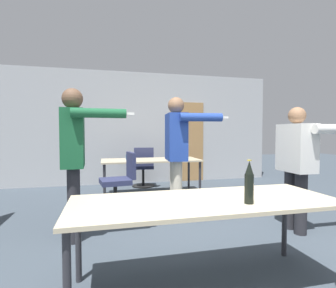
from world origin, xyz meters
The scene contains 10 objects.
back_wall centered at (0.03, 5.07, 1.37)m, with size 6.65×0.12×2.76m.
conference_table_near centered at (-0.22, 0.44, 0.67)m, with size 2.12×0.80×0.72m.
conference_table_far centered at (-0.09, 3.67, 0.66)m, with size 1.95×0.82×0.72m.
person_center_tall centered at (-1.33, 1.71, 1.07)m, with size 0.81×0.64×1.77m.
person_left_plaid centered at (0.04, 2.17, 1.06)m, with size 0.80×0.75×1.77m.
person_near_casual centered at (1.38, 1.32, 0.94)m, with size 0.74×0.71×1.58m.
office_chair_far_left centered at (-0.76, 2.76, 0.44)m, with size 0.58×0.52×0.94m.
office_chair_mid_tucked centered at (-0.12, 4.49, 0.43)m, with size 0.52×0.57×0.93m.
beer_bottle centered at (0.06, 0.25, 0.88)m, with size 0.07×0.07×0.33m.
drink_cup centered at (-0.54, 3.78, 0.77)m, with size 0.08×0.08×0.10m.
Camera 1 is at (-0.99, -1.50, 1.25)m, focal length 28.00 mm.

